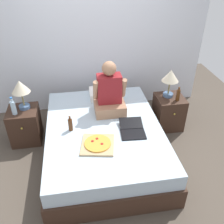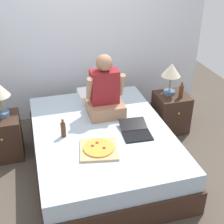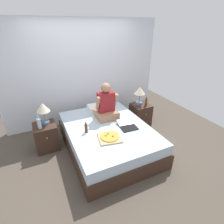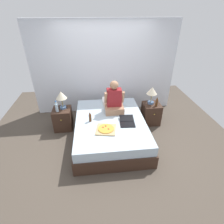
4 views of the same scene
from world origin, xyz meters
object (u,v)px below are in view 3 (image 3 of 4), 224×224
at_px(lamp_on_left_nightstand, 43,109).
at_px(lamp_on_right_nightstand, 140,92).
at_px(nightstand_left, 46,137).
at_px(nightstand_right, 140,114).
at_px(water_bottle, 39,123).
at_px(bed, 108,137).
at_px(person_seated, 106,106).
at_px(pizza_box, 110,137).
at_px(beer_bottle_on_bed, 86,128).
at_px(beer_bottle, 146,102).
at_px(laptop, 128,126).

distance_m(lamp_on_left_nightstand, lamp_on_right_nightstand, 2.23).
distance_m(nightstand_left, nightstand_right, 2.30).
bearing_deg(water_bottle, nightstand_left, 48.35).
xyz_separation_m(bed, person_seated, (0.14, 0.36, 0.55)).
relative_size(water_bottle, lamp_on_right_nightstand, 0.61).
distance_m(pizza_box, beer_bottle_on_bed, 0.49).
height_order(water_bottle, person_seated, person_seated).
bearing_deg(beer_bottle, person_seated, -176.85).
bearing_deg(beer_bottle_on_bed, beer_bottle, 14.72).
relative_size(beer_bottle, beer_bottle_on_bed, 1.05).
distance_m(lamp_on_right_nightstand, person_seated, 1.01).
bearing_deg(water_bottle, bed, -19.33).
relative_size(lamp_on_right_nightstand, beer_bottle_on_bed, 2.05).
distance_m(nightstand_right, beer_bottle, 0.39).
distance_m(lamp_on_left_nightstand, water_bottle, 0.28).
bearing_deg(laptop, lamp_on_left_nightstand, 152.78).
distance_m(bed, person_seated, 0.67).
relative_size(nightstand_left, pizza_box, 1.19).
distance_m(lamp_on_left_nightstand, laptop, 1.69).
bearing_deg(pizza_box, laptop, 22.15).
bearing_deg(pizza_box, nightstand_left, 138.57).
bearing_deg(lamp_on_left_nightstand, beer_bottle_on_bed, -41.50).
relative_size(bed, nightstand_left, 3.87).
bearing_deg(water_bottle, beer_bottle_on_bed, -29.72).
height_order(bed, nightstand_left, nightstand_left).
xyz_separation_m(water_bottle, pizza_box, (1.10, -0.81, -0.14)).
bearing_deg(nightstand_left, laptop, -25.06).
bearing_deg(laptop, beer_bottle, 35.19).
bearing_deg(nightstand_left, lamp_on_right_nightstand, 1.26).
relative_size(laptop, pizza_box, 0.93).
xyz_separation_m(nightstand_left, lamp_on_right_nightstand, (2.27, 0.05, 0.60)).
bearing_deg(pizza_box, nightstand_right, 35.32).
height_order(nightstand_left, beer_bottle, beer_bottle).
bearing_deg(bed, nightstand_left, 155.61).
relative_size(bed, nightstand_right, 3.87).
bearing_deg(person_seated, beer_bottle, 3.15).
bearing_deg(bed, pizza_box, -108.18).
xyz_separation_m(nightstand_left, beer_bottle, (2.37, -0.10, 0.37)).
bearing_deg(beer_bottle, beer_bottle_on_bed, -165.28).
distance_m(nightstand_left, laptop, 1.69).
bearing_deg(pizza_box, lamp_on_right_nightstand, 37.45).
bearing_deg(pizza_box, lamp_on_left_nightstand, 135.90).
bearing_deg(lamp_on_right_nightstand, water_bottle, -176.59).
relative_size(lamp_on_left_nightstand, beer_bottle, 1.96).
relative_size(bed, beer_bottle, 9.34).
height_order(bed, beer_bottle_on_bed, beer_bottle_on_bed).
xyz_separation_m(water_bottle, nightstand_right, (2.38, 0.09, -0.39)).
bearing_deg(laptop, lamp_on_right_nightstand, 44.86).
relative_size(laptop, beer_bottle_on_bed, 1.97).
bearing_deg(laptop, bed, 152.86).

